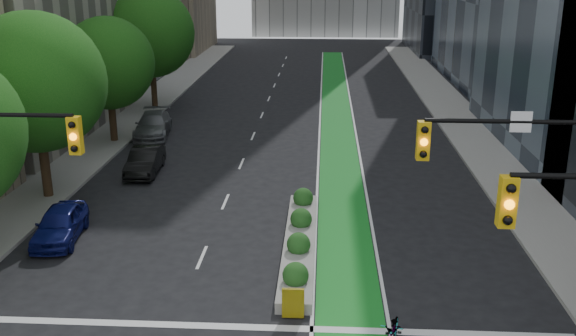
# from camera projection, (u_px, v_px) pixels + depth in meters

# --- Properties ---
(sidewalk_left) EXTENTS (3.60, 90.00, 0.15)m
(sidewalk_left) POSITION_uv_depth(u_px,v_px,m) (117.00, 129.00, 43.02)
(sidewalk_left) COLOR gray
(sidewalk_left) RESTS_ON ground
(sidewalk_right) EXTENTS (3.60, 90.00, 0.15)m
(sidewalk_right) POSITION_uv_depth(u_px,v_px,m) (473.00, 134.00, 41.74)
(sidewalk_right) COLOR gray
(sidewalk_right) RESTS_ON ground
(bike_lane_paint) EXTENTS (2.20, 70.00, 0.01)m
(bike_lane_paint) POSITION_uv_depth(u_px,v_px,m) (337.00, 116.00, 46.99)
(bike_lane_paint) COLOR #178324
(bike_lane_paint) RESTS_ON ground
(tree_mid) EXTENTS (6.40, 6.40, 8.78)m
(tree_mid) POSITION_uv_depth(u_px,v_px,m) (35.00, 83.00, 28.94)
(tree_mid) COLOR black
(tree_mid) RESTS_ON ground
(tree_midfar) EXTENTS (5.60, 5.60, 7.76)m
(tree_midfar) POSITION_uv_depth(u_px,v_px,m) (108.00, 63.00, 38.64)
(tree_midfar) COLOR black
(tree_midfar) RESTS_ON ground
(tree_far) EXTENTS (6.60, 6.60, 9.00)m
(tree_far) POSITION_uv_depth(u_px,v_px,m) (150.00, 33.00, 47.91)
(tree_far) COLOR black
(tree_far) RESTS_ON ground
(signal_right) EXTENTS (5.82, 0.51, 7.20)m
(signal_right) POSITION_uv_depth(u_px,v_px,m) (570.00, 195.00, 17.14)
(signal_right) COLOR black
(signal_right) RESTS_ON ground
(median_planter) EXTENTS (1.20, 10.26, 1.10)m
(median_planter) POSITION_uv_depth(u_px,v_px,m) (300.00, 240.00, 25.15)
(median_planter) COLOR gray
(median_planter) RESTS_ON ground
(bicycle) EXTENTS (1.05, 1.91, 0.95)m
(bicycle) POSITION_uv_depth(u_px,v_px,m) (394.00, 332.00, 18.65)
(bicycle) COLOR gray
(bicycle) RESTS_ON ground
(parked_car_left_near) EXTENTS (2.07, 4.19, 1.37)m
(parked_car_left_near) POSITION_uv_depth(u_px,v_px,m) (60.00, 224.00, 25.84)
(parked_car_left_near) COLOR #0E1355
(parked_car_left_near) RESTS_ON ground
(parked_car_left_mid) EXTENTS (1.64, 4.21, 1.37)m
(parked_car_left_mid) POSITION_uv_depth(u_px,v_px,m) (145.00, 161.00, 34.06)
(parked_car_left_mid) COLOR black
(parked_car_left_mid) RESTS_ON ground
(parked_car_left_far) EXTENTS (2.72, 5.35, 1.49)m
(parked_car_left_far) POSITION_uv_depth(u_px,v_px,m) (153.00, 125.00, 41.39)
(parked_car_left_far) COLOR #5B5D60
(parked_car_left_far) RESTS_ON ground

